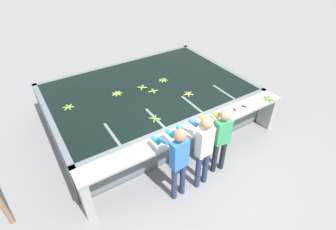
% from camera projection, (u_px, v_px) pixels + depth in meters
% --- Properties ---
extents(ground_plane, '(80.00, 80.00, 0.00)m').
position_uv_depth(ground_plane, '(197.00, 166.00, 5.83)').
color(ground_plane, gray).
rests_on(ground_plane, ground).
extents(wash_tank, '(5.01, 3.54, 0.94)m').
position_uv_depth(wash_tank, '(148.00, 102.00, 7.05)').
color(wash_tank, slate).
rests_on(wash_tank, ground).
extents(work_ledge, '(5.01, 0.45, 0.94)m').
position_uv_depth(work_ledge, '(193.00, 138.00, 5.58)').
color(work_ledge, '#9E9E99').
rests_on(work_ledge, ground).
extents(worker_0, '(0.43, 0.72, 1.68)m').
position_uv_depth(worker_0, '(178.00, 158.00, 4.65)').
color(worker_0, navy).
rests_on(worker_0, ground).
extents(worker_1, '(0.44, 0.73, 1.72)m').
position_uv_depth(worker_1, '(203.00, 146.00, 4.86)').
color(worker_1, navy).
rests_on(worker_1, ground).
extents(worker_2, '(0.47, 0.73, 1.58)m').
position_uv_depth(worker_2, '(221.00, 136.00, 5.24)').
color(worker_2, '#1E2328').
rests_on(worker_2, ground).
extents(banana_bunch_floating_0, '(0.28, 0.27, 0.08)m').
position_uv_depth(banana_bunch_floating_0, '(188.00, 94.00, 6.47)').
color(banana_bunch_floating_0, '#9EC642').
rests_on(banana_bunch_floating_0, wash_tank).
extents(banana_bunch_floating_1, '(0.28, 0.28, 0.08)m').
position_uv_depth(banana_bunch_floating_1, '(117.00, 94.00, 6.49)').
color(banana_bunch_floating_1, '#9EC642').
rests_on(banana_bunch_floating_1, wash_tank).
extents(banana_bunch_floating_2, '(0.24, 0.24, 0.08)m').
position_uv_depth(banana_bunch_floating_2, '(142.00, 87.00, 6.73)').
color(banana_bunch_floating_2, '#9EC642').
rests_on(banana_bunch_floating_2, wash_tank).
extents(banana_bunch_floating_3, '(0.24, 0.24, 0.08)m').
position_uv_depth(banana_bunch_floating_3, '(155.00, 119.00, 5.66)').
color(banana_bunch_floating_3, '#7FAD33').
rests_on(banana_bunch_floating_3, wash_tank).
extents(banana_bunch_floating_4, '(0.27, 0.28, 0.08)m').
position_uv_depth(banana_bunch_floating_4, '(68.00, 107.00, 6.01)').
color(banana_bunch_floating_4, '#8CB738').
rests_on(banana_bunch_floating_4, wash_tank).
extents(banana_bunch_floating_5, '(0.28, 0.28, 0.08)m').
position_uv_depth(banana_bunch_floating_5, '(153.00, 91.00, 6.58)').
color(banana_bunch_floating_5, '#8CB738').
rests_on(banana_bunch_floating_5, wash_tank).
extents(banana_bunch_floating_6, '(0.28, 0.28, 0.08)m').
position_uv_depth(banana_bunch_floating_6, '(163.00, 80.00, 7.03)').
color(banana_bunch_floating_6, '#7FAD33').
rests_on(banana_bunch_floating_6, wash_tank).
extents(banana_bunch_ledge_0, '(0.28, 0.27, 0.08)m').
position_uv_depth(banana_bunch_ledge_0, '(269.00, 99.00, 6.29)').
color(banana_bunch_ledge_0, '#75A333').
rests_on(banana_bunch_ledge_0, work_ledge).
extents(knife_0, '(0.18, 0.33, 0.02)m').
position_uv_depth(knife_0, '(247.00, 107.00, 6.02)').
color(knife_0, silver).
rests_on(knife_0, work_ledge).
extents(knife_1, '(0.17, 0.33, 0.02)m').
position_uv_depth(knife_1, '(234.00, 108.00, 6.00)').
color(knife_1, silver).
rests_on(knife_1, work_ledge).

